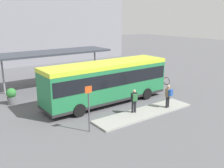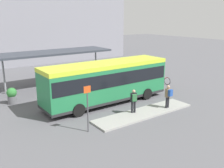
# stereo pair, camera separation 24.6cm
# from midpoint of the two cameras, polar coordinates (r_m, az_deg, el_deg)

# --- Properties ---
(ground_plane) EXTENTS (120.00, 120.00, 0.00)m
(ground_plane) POSITION_cam_midpoint_polar(r_m,az_deg,el_deg) (19.88, -0.85, -4.27)
(ground_plane) COLOR #5B5B60
(curb_island) EXTENTS (7.85, 1.80, 0.12)m
(curb_island) POSITION_cam_midpoint_polar(r_m,az_deg,el_deg) (17.81, 7.75, -6.56)
(curb_island) COLOR #9E9E99
(curb_island) RESTS_ON ground_plane
(city_bus) EXTENTS (10.29, 2.79, 3.23)m
(city_bus) POSITION_cam_midpoint_polar(r_m,az_deg,el_deg) (19.34, -0.85, 1.01)
(city_bus) COLOR #237A47
(city_bus) RESTS_ON ground_plane
(pedestrian_waiting) EXTENTS (0.49, 0.53, 1.66)m
(pedestrian_waiting) POSITION_cam_midpoint_polar(r_m,az_deg,el_deg) (17.27, 5.40, -3.60)
(pedestrian_waiting) COLOR #232328
(pedestrian_waiting) RESTS_ON curb_island
(pedestrian_companion) EXTENTS (0.44, 0.47, 1.72)m
(pedestrian_companion) POSITION_cam_midpoint_polar(r_m,az_deg,el_deg) (18.60, 13.12, -2.47)
(pedestrian_companion) COLOR #232328
(pedestrian_companion) RESTS_ON curb_island
(bicycle_red) EXTENTS (0.48, 1.80, 0.78)m
(bicycle_red) POSITION_cam_midpoint_polar(r_m,az_deg,el_deg) (25.88, 11.82, 0.90)
(bicycle_red) COLOR black
(bicycle_red) RESTS_ON ground_plane
(bicycle_yellow) EXTENTS (0.48, 1.72, 0.74)m
(bicycle_yellow) POSITION_cam_midpoint_polar(r_m,az_deg,el_deg) (26.52, 10.55, 1.27)
(bicycle_yellow) COLOR black
(bicycle_yellow) RESTS_ON ground_plane
(station_shelter) EXTENTS (11.06, 3.50, 3.39)m
(station_shelter) POSITION_cam_midpoint_polar(r_m,az_deg,el_deg) (24.72, -12.88, 6.98)
(station_shelter) COLOR #383D47
(station_shelter) RESTS_ON ground_plane
(potted_planter_near_shelter) EXTENTS (0.77, 0.77, 1.29)m
(potted_planter_near_shelter) POSITION_cam_midpoint_polar(r_m,az_deg,el_deg) (20.90, -21.60, -2.43)
(potted_planter_near_shelter) COLOR slate
(potted_planter_near_shelter) RESTS_ON ground_plane
(platform_sign) EXTENTS (0.44, 0.08, 2.80)m
(platform_sign) POSITION_cam_midpoint_polar(r_m,az_deg,el_deg) (14.54, -5.11, -5.21)
(platform_sign) COLOR #4C4C51
(platform_sign) RESTS_ON ground_plane
(station_building) EXTENTS (20.80, 10.54, 11.74)m
(station_building) POSITION_cam_midpoint_polar(r_m,az_deg,el_deg) (42.82, -13.12, 13.74)
(station_building) COLOR gray
(station_building) RESTS_ON ground_plane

